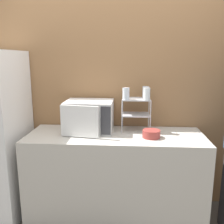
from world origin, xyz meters
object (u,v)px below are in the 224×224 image
object	(u,v)px
glass_back_right	(146,92)
glass_front_right	(147,94)
glass_front_left	(126,94)
bowl	(151,134)
dish_rack	(136,107)
microwave	(89,116)

from	to	relation	value
glass_back_right	glass_front_right	world-z (taller)	same
glass_front_right	glass_front_left	bearing A→B (deg)	179.92
glass_back_right	glass_front_right	size ratio (longest dim) A/B	1.00
glass_back_right	glass_front_right	xyz separation A→B (m)	(0.00, -0.15, 0.00)
glass_front_left	glass_back_right	world-z (taller)	same
glass_front_left	bowl	distance (m)	0.47
dish_rack	glass_back_right	distance (m)	0.20
bowl	glass_back_right	bearing A→B (deg)	98.01
glass_front_right	microwave	bearing A→B (deg)	179.90
glass_front_right	dish_rack	bearing A→B (deg)	143.38
microwave	glass_front_left	distance (m)	0.45
glass_front_right	glass_back_right	bearing A→B (deg)	90.56
glass_front_right	bowl	xyz separation A→B (m)	(0.04, -0.17, -0.36)
glass_front_left	bowl	bearing A→B (deg)	-34.68
microwave	glass_back_right	xyz separation A→B (m)	(0.59, 0.15, 0.24)
glass_back_right	bowl	world-z (taller)	glass_back_right
microwave	dish_rack	distance (m)	0.50
microwave	glass_front_left	xyz separation A→B (m)	(0.38, -0.00, 0.24)
microwave	dish_rack	world-z (taller)	dish_rack
glass_front_left	bowl	size ratio (longest dim) A/B	0.70
glass_front_right	bowl	size ratio (longest dim) A/B	0.70
dish_rack	glass_front_left	size ratio (longest dim) A/B	2.84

